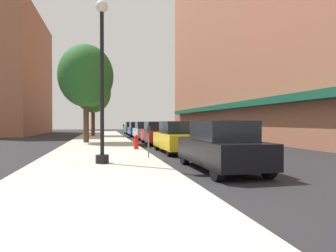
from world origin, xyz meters
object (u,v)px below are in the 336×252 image
Objects in this scene: tree_mid at (93,93)px; car_silver at (144,131)px; tree_near at (86,76)px; car_yellow at (177,137)px; car_red at (157,133)px; car_blue at (137,129)px; car_green at (132,128)px; parking_meter_near at (124,129)px; lamppost at (102,78)px; parking_meter_far at (149,138)px; car_black at (221,146)px; fire_hydrant at (136,142)px.

tree_mid reaches higher than car_silver.
car_yellow is at bearing -56.03° from tree_near.
car_silver is (0.00, 6.23, 0.00)m from car_red.
car_yellow is at bearing -89.33° from car_silver.
car_green is at bearing 89.82° from car_blue.
lamppost is at bearing -96.74° from parking_meter_near.
tree_near is (-3.08, -4.62, 4.07)m from parking_meter_near.
tree_mid is (-2.93, 21.19, 3.97)m from parking_meter_far.
tree_mid is at bearing 92.63° from lamppost.
car_silver reaches higher than parking_meter_near.
car_blue is (4.88, -0.11, -4.11)m from tree_mid.
car_red is at bearing -90.18° from car_blue.
car_silver is (0.00, 17.98, 0.00)m from car_black.
parking_meter_near is at bearing 83.26° from lamppost.
car_red is (3.85, 9.94, -2.39)m from lamppost.
car_blue is (0.00, 12.40, 0.00)m from car_red.
car_blue is (0.00, 6.17, 0.00)m from car_silver.
parking_meter_far is at bearing 33.50° from lamppost.
tree_near is at bearing -106.42° from car_green.
parking_meter_near is 1.00× the size of parking_meter_far.
car_green is (0.00, 12.40, 0.00)m from car_silver.
car_red is at bearing 91.51° from car_black.
car_black is at bearing -87.91° from car_yellow.
parking_meter_near is 14.80m from parking_meter_far.
tree_near is 1.68× the size of car_black.
lamppost is 0.83× the size of tree_mid.
tree_mid reaches higher than parking_meter_far.
car_silver is at bearing 43.29° from tree_near.
tree_mid reaches higher than car_blue.
parking_meter_near is at bearing -107.42° from car_blue.
car_green is (3.85, 28.57, -2.39)m from lamppost.
fire_hydrant is 0.18× the size of car_yellow.
car_silver is (1.95, 0.11, -0.14)m from parking_meter_near.
parking_meter_near is at bearing -98.92° from car_green.
car_red reaches higher than fire_hydrant.
car_yellow reaches higher than fire_hydrant.
parking_meter_near is 0.18× the size of tree_near.
car_green is at bearing 91.74° from car_red.
car_black is at bearing -74.13° from fire_hydrant.
car_yellow is 18.37m from car_blue.
car_silver is at bearing 92.09° from car_yellow.
parking_meter_near is 12.24m from car_yellow.
parking_meter_far is 15.04m from car_silver.
car_black is (1.95, -3.07, -0.14)m from parking_meter_far.
car_green is (0.00, 30.38, 0.00)m from car_black.
car_blue is at bearing 80.23° from lamppost.
parking_meter_far is 8.90m from car_red.
tree_near is 18.35m from car_green.
fire_hydrant is at bearing -95.01° from car_green.
car_yellow is (4.88, -18.48, -4.11)m from tree_mid.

